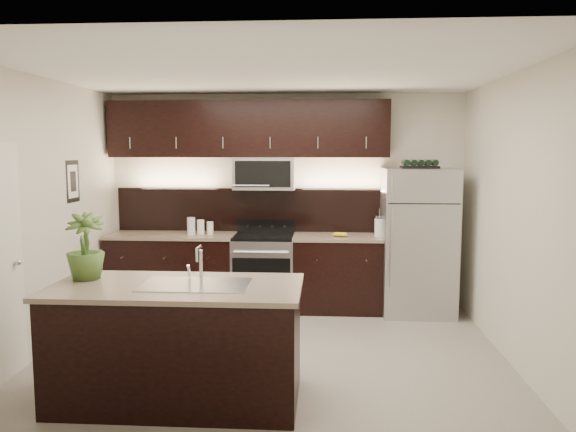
# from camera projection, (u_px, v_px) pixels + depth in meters

# --- Properties ---
(ground) EXTENTS (4.50, 4.50, 0.00)m
(ground) POSITION_uv_depth(u_px,v_px,m) (271.00, 357.00, 5.41)
(ground) COLOR gray
(ground) RESTS_ON ground
(room_walls) EXTENTS (4.52, 4.02, 2.71)m
(room_walls) POSITION_uv_depth(u_px,v_px,m) (258.00, 182.00, 5.19)
(room_walls) COLOR beige
(room_walls) RESTS_ON ground
(counter_run) EXTENTS (3.51, 0.65, 0.94)m
(counter_run) POSITION_uv_depth(u_px,v_px,m) (248.00, 271.00, 7.06)
(counter_run) COLOR black
(counter_run) RESTS_ON ground
(upper_fixtures) EXTENTS (3.49, 0.40, 1.66)m
(upper_fixtures) POSITION_uv_depth(u_px,v_px,m) (250.00, 138.00, 7.01)
(upper_fixtures) COLOR black
(upper_fixtures) RESTS_ON counter_run
(island) EXTENTS (1.96, 0.96, 0.94)m
(island) POSITION_uv_depth(u_px,v_px,m) (178.00, 342.00, 4.44)
(island) COLOR black
(island) RESTS_ON ground
(sink_faucet) EXTENTS (0.84, 0.50, 0.28)m
(sink_faucet) POSITION_uv_depth(u_px,v_px,m) (196.00, 283.00, 4.39)
(sink_faucet) COLOR silver
(sink_faucet) RESTS_ON island
(refrigerator) EXTENTS (0.85, 0.77, 1.77)m
(refrigerator) POSITION_uv_depth(u_px,v_px,m) (418.00, 241.00, 6.82)
(refrigerator) COLOR #B2B2B7
(refrigerator) RESTS_ON ground
(wine_rack) EXTENTS (0.44, 0.27, 0.10)m
(wine_rack) POSITION_uv_depth(u_px,v_px,m) (420.00, 164.00, 6.71)
(wine_rack) COLOR black
(wine_rack) RESTS_ON refrigerator
(plant) EXTENTS (0.39, 0.39, 0.55)m
(plant) POSITION_uv_depth(u_px,v_px,m) (85.00, 246.00, 4.55)
(plant) COLOR #406026
(plant) RESTS_ON island
(canisters) EXTENTS (0.31, 0.17, 0.22)m
(canisters) POSITION_uv_depth(u_px,v_px,m) (198.00, 227.00, 7.02)
(canisters) COLOR silver
(canisters) RESTS_ON counter_run
(french_press) EXTENTS (0.12, 0.12, 0.34)m
(french_press) POSITION_uv_depth(u_px,v_px,m) (379.00, 226.00, 6.84)
(french_press) COLOR silver
(french_press) RESTS_ON counter_run
(bananas) EXTENTS (0.21, 0.17, 0.06)m
(bananas) POSITION_uv_depth(u_px,v_px,m) (336.00, 234.00, 6.85)
(bananas) COLOR gold
(bananas) RESTS_ON counter_run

